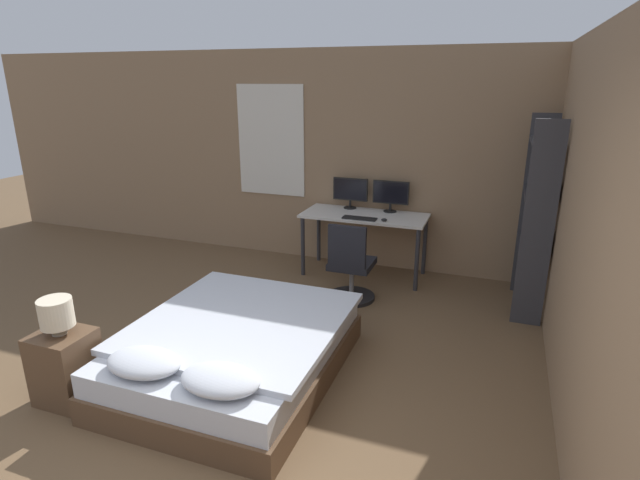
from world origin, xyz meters
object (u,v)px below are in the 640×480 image
(monitor_left, at_px, (350,191))
(keyboard, at_px, (360,218))
(office_chair, at_px, (351,270))
(monitor_right, at_px, (391,194))
(computer_mouse, at_px, (384,220))
(bed, at_px, (236,350))
(bookshelf, at_px, (538,211))
(nightstand, at_px, (66,367))
(bedside_lamp, at_px, (56,313))
(desk, at_px, (365,222))

(monitor_left, distance_m, keyboard, 0.56)
(office_chair, bearing_deg, monitor_right, 79.75)
(monitor_right, distance_m, office_chair, 1.23)
(monitor_right, bearing_deg, computer_mouse, -85.86)
(bed, relative_size, monitor_right, 4.42)
(bed, distance_m, bookshelf, 3.22)
(nightstand, xyz_separation_m, monitor_left, (1.16, 3.48, 0.72))
(keyboard, height_order, office_chair, office_chair)
(bookshelf, bearing_deg, bedside_lamp, -139.05)
(nightstand, height_order, computer_mouse, computer_mouse)
(bedside_lamp, distance_m, monitor_left, 3.68)
(monitor_left, xyz_separation_m, monitor_right, (0.51, 0.00, 0.00))
(bedside_lamp, relative_size, keyboard, 0.69)
(bed, height_order, desk, desk)
(computer_mouse, bearing_deg, monitor_right, 94.14)
(nightstand, bearing_deg, office_chair, 58.84)
(bedside_lamp, height_order, office_chair, office_chair)
(keyboard, bearing_deg, monitor_left, 119.60)
(monitor_left, bearing_deg, keyboard, -60.40)
(bed, height_order, monitor_right, monitor_right)
(nightstand, bearing_deg, computer_mouse, 60.66)
(bedside_lamp, relative_size, bookshelf, 0.14)
(desk, bearing_deg, monitor_left, 138.43)
(monitor_right, bearing_deg, desk, -138.43)
(keyboard, bearing_deg, nightstand, -115.00)
(bookshelf, bearing_deg, office_chair, -167.47)
(office_chair, bearing_deg, nightstand, -121.16)
(monitor_left, xyz_separation_m, keyboard, (0.26, -0.45, -0.21))
(monitor_left, relative_size, office_chair, 0.49)
(bed, bearing_deg, nightstand, -145.20)
(monitor_right, relative_size, bookshelf, 0.22)
(computer_mouse, bearing_deg, desk, 142.23)
(desk, bearing_deg, bedside_lamp, -113.46)
(bed, height_order, monitor_left, monitor_left)
(bed, bearing_deg, computer_mouse, 73.91)
(bookshelf, bearing_deg, desk, 167.98)
(bookshelf, bearing_deg, monitor_left, 163.61)
(bed, bearing_deg, office_chair, 75.53)
(computer_mouse, height_order, office_chair, office_chair)
(nightstand, distance_m, keyboard, 3.38)
(monitor_right, bearing_deg, office_chair, -100.25)
(computer_mouse, bearing_deg, bedside_lamp, -119.34)
(nightstand, xyz_separation_m, keyboard, (1.41, 3.03, 0.51))
(office_chair, xyz_separation_m, bookshelf, (1.81, 0.40, 0.73))
(bedside_lamp, relative_size, desk, 0.18)
(keyboard, xyz_separation_m, office_chair, (0.07, -0.58, -0.43))
(monitor_left, bearing_deg, computer_mouse, -39.61)
(desk, height_order, monitor_right, monitor_right)
(bedside_lamp, distance_m, desk, 3.55)
(bedside_lamp, height_order, desk, bedside_lamp)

